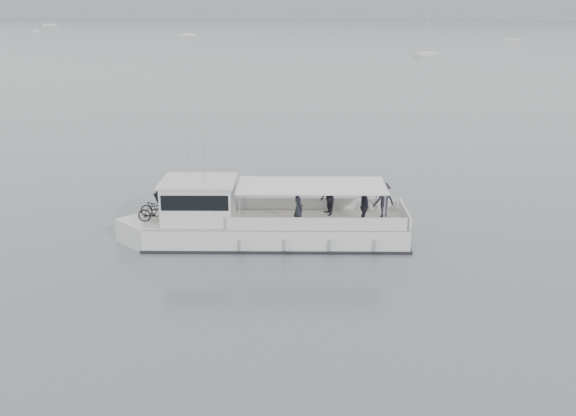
# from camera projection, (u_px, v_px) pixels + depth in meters

# --- Properties ---
(ground) EXTENTS (1400.00, 1400.00, 0.00)m
(ground) POSITION_uv_depth(u_px,v_px,m) (244.00, 214.00, 32.41)
(ground) COLOR #556064
(ground) RESTS_ON ground
(headland) EXTENTS (1400.00, 90.00, 28.00)m
(headland) POSITION_uv_depth(u_px,v_px,m) (405.00, 2.00, 553.23)
(headland) COLOR #939EA8
(headland) RESTS_ON ground
(tour_boat) EXTENTS (13.03, 5.10, 5.43)m
(tour_boat) POSITION_uv_depth(u_px,v_px,m) (251.00, 223.00, 28.29)
(tour_boat) COLOR white
(tour_boat) RESTS_ON ground
(moored_fleet) EXTENTS (419.80, 255.83, 9.42)m
(moored_fleet) POSITION_uv_depth(u_px,v_px,m) (278.00, 33.00, 251.26)
(moored_fleet) COLOR white
(moored_fleet) RESTS_ON ground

